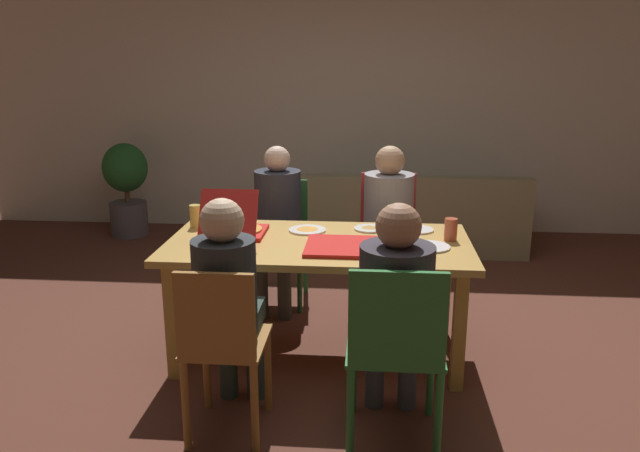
% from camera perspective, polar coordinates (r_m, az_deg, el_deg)
% --- Properties ---
extents(ground_plane, '(20.00, 20.00, 0.00)m').
position_cam_1_polar(ground_plane, '(4.04, -0.12, -11.55)').
color(ground_plane, brown).
extents(back_wall, '(7.87, 0.12, 2.69)m').
position_cam_1_polar(back_wall, '(6.71, 2.19, 11.14)').
color(back_wall, beige).
rests_on(back_wall, ground).
extents(dining_table, '(1.83, 0.93, 0.74)m').
position_cam_1_polar(dining_table, '(3.79, -0.13, -2.59)').
color(dining_table, '#BF9145').
rests_on(dining_table, ground).
extents(chair_0, '(0.41, 0.46, 0.91)m').
position_cam_1_polar(chair_0, '(4.77, -3.64, -0.65)').
color(chair_0, '#296531').
rests_on(chair_0, ground).
extents(person_0, '(0.34, 0.54, 1.20)m').
position_cam_1_polar(person_0, '(4.58, -3.95, 1.12)').
color(person_0, '#3E423B').
rests_on(person_0, ground).
extents(chair_1, '(0.38, 0.43, 0.90)m').
position_cam_1_polar(chair_1, '(3.04, -8.86, -10.57)').
color(chair_1, '#97642D').
rests_on(chair_1, ground).
extents(person_1, '(0.30, 0.51, 1.19)m').
position_cam_1_polar(person_1, '(3.10, -8.37, -6.10)').
color(person_1, '#2F4038').
rests_on(person_1, ground).
extents(chair_2, '(0.45, 0.46, 0.94)m').
position_cam_1_polar(chair_2, '(2.95, 6.89, -10.75)').
color(chair_2, '#286E31').
rests_on(chair_2, ground).
extents(person_2, '(0.35, 0.49, 1.18)m').
position_cam_1_polar(person_2, '(3.02, 6.91, -6.53)').
color(person_2, '#40434B').
rests_on(person_2, ground).
extents(chair_3, '(0.43, 0.40, 0.98)m').
position_cam_1_polar(chair_3, '(4.70, 6.17, -0.68)').
color(chair_3, '#B12D2D').
rests_on(chair_3, ground).
extents(person_3, '(0.36, 0.54, 1.21)m').
position_cam_1_polar(person_3, '(4.52, 6.27, 1.03)').
color(person_3, '#383443').
rests_on(person_3, ground).
extents(pizza_box_0, '(0.34, 0.51, 0.32)m').
position_cam_1_polar(pizza_box_0, '(3.89, -7.65, -0.26)').
color(pizza_box_0, red).
rests_on(pizza_box_0, dining_table).
extents(pizza_box_1, '(0.41, 0.41, 0.02)m').
position_cam_1_polar(pizza_box_1, '(3.63, 1.96, -1.87)').
color(pizza_box_1, red).
rests_on(pizza_box_1, dining_table).
extents(plate_0, '(0.24, 0.24, 0.01)m').
position_cam_1_polar(plate_0, '(3.69, 9.97, -1.87)').
color(plate_0, white).
rests_on(plate_0, dining_table).
extents(plate_1, '(0.24, 0.24, 0.03)m').
position_cam_1_polar(plate_1, '(3.98, -1.16, -0.31)').
color(plate_1, white).
rests_on(plate_1, dining_table).
extents(plate_2, '(0.20, 0.20, 0.03)m').
position_cam_1_polar(plate_2, '(4.03, 4.54, -0.18)').
color(plate_2, white).
rests_on(plate_2, dining_table).
extents(plate_3, '(0.21, 0.21, 0.01)m').
position_cam_1_polar(plate_3, '(4.04, 8.88, -0.34)').
color(plate_3, white).
rests_on(plate_3, dining_table).
extents(drinking_glass_0, '(0.07, 0.07, 0.15)m').
position_cam_1_polar(drinking_glass_0, '(4.14, -11.30, 0.90)').
color(drinking_glass_0, '#DEC25C').
rests_on(drinking_glass_0, dining_table).
extents(drinking_glass_1, '(0.08, 0.08, 0.14)m').
position_cam_1_polar(drinking_glass_1, '(3.85, 11.84, -0.31)').
color(drinking_glass_1, '#BC5135').
rests_on(drinking_glass_1, dining_table).
extents(couch, '(2.12, 0.92, 0.76)m').
position_cam_1_polar(couch, '(6.21, 8.37, 0.57)').
color(couch, '#857D59').
rests_on(couch, ground).
extents(potted_plant, '(0.45, 0.45, 0.97)m').
position_cam_1_polar(potted_plant, '(6.77, -17.24, 3.61)').
color(potted_plant, '#575055').
rests_on(potted_plant, ground).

